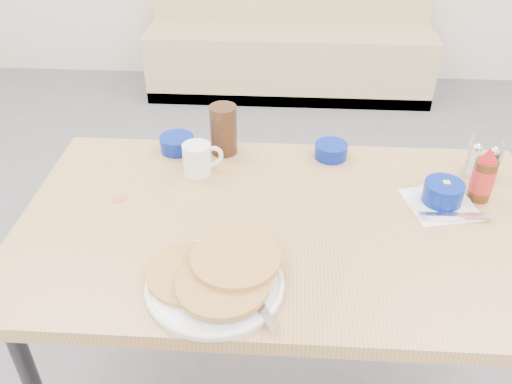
# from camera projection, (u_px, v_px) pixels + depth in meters

# --- Properties ---
(booth_bench) EXTENTS (1.90, 0.56, 1.22)m
(booth_bench) POSITION_uv_depth(u_px,v_px,m) (290.00, 39.00, 3.72)
(booth_bench) COLOR tan
(booth_bench) RESTS_ON ground
(dining_table) EXTENTS (1.40, 0.80, 0.76)m
(dining_table) POSITION_uv_depth(u_px,v_px,m) (284.00, 239.00, 1.45)
(dining_table) COLOR tan
(dining_table) RESTS_ON ground
(pancake_plate) EXTENTS (0.31, 0.31, 0.06)m
(pancake_plate) POSITION_uv_depth(u_px,v_px,m) (216.00, 278.00, 1.21)
(pancake_plate) COLOR white
(pancake_plate) RESTS_ON dining_table
(coffee_mug) EXTENTS (0.12, 0.08, 0.09)m
(coffee_mug) POSITION_uv_depth(u_px,v_px,m) (198.00, 158.00, 1.58)
(coffee_mug) COLOR white
(coffee_mug) RESTS_ON dining_table
(grits_setting) EXTENTS (0.23, 0.21, 0.07)m
(grits_setting) POSITION_uv_depth(u_px,v_px,m) (442.00, 196.00, 1.45)
(grits_setting) COLOR white
(grits_setting) RESTS_ON dining_table
(creamer_bowl) EXTENTS (0.11, 0.11, 0.05)m
(creamer_bowl) POSITION_uv_depth(u_px,v_px,m) (177.00, 144.00, 1.70)
(creamer_bowl) COLOR navy
(creamer_bowl) RESTS_ON dining_table
(butter_bowl) EXTENTS (0.10, 0.10, 0.05)m
(butter_bowl) POSITION_uv_depth(u_px,v_px,m) (331.00, 151.00, 1.66)
(butter_bowl) COLOR navy
(butter_bowl) RESTS_ON dining_table
(amber_tumbler) EXTENTS (0.09, 0.09, 0.16)m
(amber_tumbler) POSITION_uv_depth(u_px,v_px,m) (224.00, 130.00, 1.66)
(amber_tumbler) COLOR #341D10
(amber_tumbler) RESTS_ON dining_table
(condiment_caddy) EXTENTS (0.11, 0.09, 0.12)m
(condiment_caddy) POSITION_uv_depth(u_px,v_px,m) (482.00, 163.00, 1.57)
(condiment_caddy) COLOR silver
(condiment_caddy) RESTS_ON dining_table
(syrup_bottle) EXTENTS (0.06, 0.06, 0.16)m
(syrup_bottle) POSITION_uv_depth(u_px,v_px,m) (483.00, 177.00, 1.46)
(syrup_bottle) COLOR #47230F
(syrup_bottle) RESTS_ON dining_table
(sugar_wrapper) EXTENTS (0.05, 0.04, 0.00)m
(sugar_wrapper) POSITION_uv_depth(u_px,v_px,m) (119.00, 199.00, 1.50)
(sugar_wrapper) COLOR #DD494F
(sugar_wrapper) RESTS_ON dining_table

